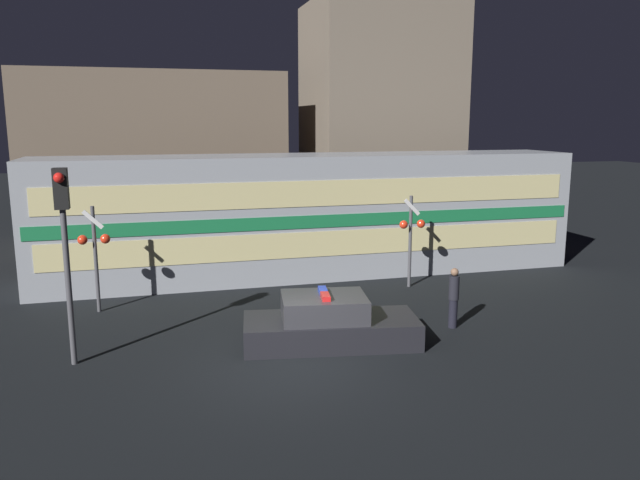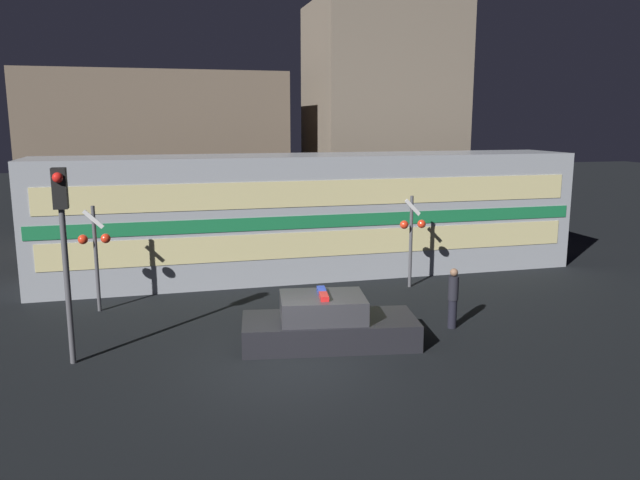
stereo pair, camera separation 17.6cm
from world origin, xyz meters
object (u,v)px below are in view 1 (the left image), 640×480
Objects in this scene: police_car at (329,324)px; pedestrian at (454,297)px; train at (313,215)px; crossing_signal_near at (411,232)px; traffic_light_corner at (64,229)px.

pedestrian reaches higher than police_car.
train is 7.56m from police_car.
train is 3.84m from crossing_signal_near.
crossing_signal_near is at bearing 56.28° from police_car.
train reaches higher than police_car.
traffic_light_corner is at bearing -179.61° from pedestrian.
pedestrian is (3.58, 0.32, 0.34)m from police_car.
train is 11.66× the size of pedestrian.
police_car is 6.25m from crossing_signal_near.
police_car is 3.61m from pedestrian.
traffic_light_corner is (-9.60, -0.06, 2.31)m from pedestrian.
crossing_signal_near is (2.66, -2.75, -0.26)m from train.
crossing_signal_near reaches higher than police_car.
crossing_signal_near is (4.12, 4.48, 1.39)m from police_car.
traffic_light_corner is at bearing -157.41° from crossing_signal_near.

